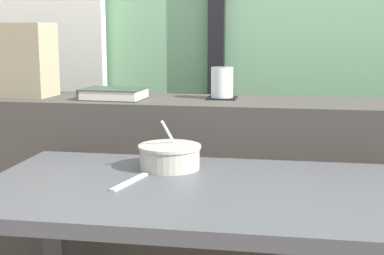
{
  "coord_description": "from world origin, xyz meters",
  "views": [
    {
      "loc": [
        0.26,
        -1.33,
        1.07
      ],
      "look_at": [
        -0.03,
        0.38,
        0.76
      ],
      "focal_mm": 52.26,
      "sensor_mm": 36.0,
      "label": 1
    }
  ],
  "objects": [
    {
      "name": "throw_pillow",
      "position": [
        -0.73,
        0.55,
        0.96
      ],
      "size": [
        0.33,
        0.16,
        0.26
      ],
      "primitive_type": "cube",
      "rotation": [
        0.0,
        0.0,
        -0.08
      ],
      "color": "tan",
      "rests_on": "dark_console_ledge"
    },
    {
      "name": "soup_bowl",
      "position": [
        -0.06,
        0.15,
        0.72
      ],
      "size": [
        0.18,
        0.18,
        0.14
      ],
      "color": "#BCB7A8",
      "rests_on": "breakfast_table"
    },
    {
      "name": "breakfast_table",
      "position": [
        0.06,
        -0.01,
        0.57
      ],
      "size": [
        1.12,
        0.62,
        0.68
      ],
      "color": "#414145",
      "rests_on": "ground"
    },
    {
      "name": "juice_glass",
      "position": [
        0.04,
        0.59,
        0.88
      ],
      "size": [
        0.08,
        0.08,
        0.1
      ],
      "color": "white",
      "rests_on": "coaster_square"
    },
    {
      "name": "fork_utensil",
      "position": [
        -0.12,
        -0.01,
        0.69
      ],
      "size": [
        0.05,
        0.17,
        0.01
      ],
      "primitive_type": "cube",
      "rotation": [
        0.0,
        0.0,
        -0.23
      ],
      "color": "silver",
      "rests_on": "breakfast_table"
    },
    {
      "name": "dark_console_ledge",
      "position": [
        0.0,
        0.55,
        0.41
      ],
      "size": [
        2.8,
        0.33,
        0.83
      ],
      "primitive_type": "cube",
      "color": "#423D38",
      "rests_on": "ground"
    },
    {
      "name": "closed_book",
      "position": [
        -0.33,
        0.52,
        0.85
      ],
      "size": [
        0.22,
        0.17,
        0.04
      ],
      "color": "#334233",
      "rests_on": "dark_console_ledge"
    },
    {
      "name": "coaster_square",
      "position": [
        0.04,
        0.59,
        0.83
      ],
      "size": [
        0.1,
        0.1,
        0.0
      ],
      "primitive_type": "cube",
      "color": "black",
      "rests_on": "dark_console_ledge"
    }
  ]
}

